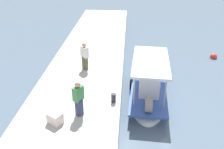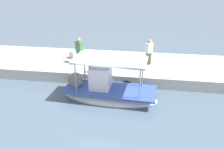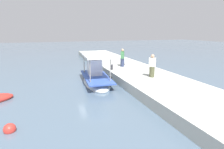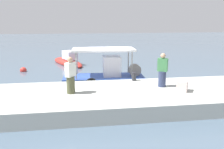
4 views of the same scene
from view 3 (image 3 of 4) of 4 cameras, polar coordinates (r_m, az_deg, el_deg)
ground_plane at (r=15.59m, az=-5.75°, el=-2.41°), size 120.00×120.00×0.00m
dock_quay at (r=16.90m, az=7.94°, el=0.03°), size 36.00×4.94×0.71m
main_fishing_boat at (r=15.21m, az=-4.99°, el=-1.08°), size 5.48×2.31×2.75m
fisherman_near_bollard at (r=14.53m, az=12.40°, el=2.33°), size 0.56×0.57×1.78m
fisherman_by_crate at (r=18.49m, az=3.27°, el=4.99°), size 0.58×0.55×1.79m
mooring_bollard at (r=16.99m, az=-0.10°, el=2.32°), size 0.24×0.24×0.49m
cargo_crate at (r=19.60m, az=5.10°, el=3.81°), size 0.75×0.79×0.52m
marker_buoy at (r=9.38m, az=-29.26°, el=-14.65°), size 0.52×0.52×0.52m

